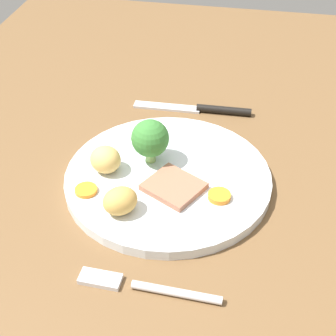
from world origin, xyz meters
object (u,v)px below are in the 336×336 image
at_px(fork, 145,287).
at_px(knife, 203,109).
at_px(roast_potato_left, 120,201).
at_px(roast_potato_right, 105,159).
at_px(dinner_plate, 168,178).
at_px(meat_slice_main, 174,187).
at_px(carrot_coin_front, 86,190).
at_px(broccoli_floret, 150,139).
at_px(carrot_coin_back, 219,196).

relative_size(fork, knife, 0.83).
distance_m(roast_potato_left, roast_potato_right, 0.08).
relative_size(roast_potato_left, knife, 0.23).
height_order(dinner_plate, roast_potato_right, roast_potato_right).
relative_size(dinner_plate, meat_slice_main, 4.09).
bearing_deg(roast_potato_right, carrot_coin_front, 164.42).
height_order(roast_potato_left, knife, roast_potato_left).
relative_size(broccoli_floret, fork, 0.40).
bearing_deg(carrot_coin_back, roast_potato_left, 111.52).
bearing_deg(broccoli_floret, roast_potato_right, 120.27).
bearing_deg(fork, dinner_plate, -85.14).
xyz_separation_m(broccoli_floret, knife, (0.15, -0.05, -0.05)).
distance_m(dinner_plate, fork, 0.17).
distance_m(dinner_plate, roast_potato_right, 0.08).
height_order(meat_slice_main, carrot_coin_back, meat_slice_main).
distance_m(meat_slice_main, fork, 0.15).
height_order(carrot_coin_back, fork, carrot_coin_back).
xyz_separation_m(roast_potato_left, knife, (0.26, -0.06, -0.03)).
height_order(roast_potato_left, carrot_coin_front, roast_potato_left).
xyz_separation_m(roast_potato_left, broccoli_floret, (0.10, -0.01, 0.02)).
distance_m(roast_potato_left, knife, 0.26).
xyz_separation_m(meat_slice_main, carrot_coin_front, (-0.03, 0.11, -0.00)).
bearing_deg(roast_potato_right, knife, -28.76).
xyz_separation_m(roast_potato_right, fork, (-0.17, -0.09, -0.03)).
bearing_deg(dinner_plate, roast_potato_left, 151.47).
xyz_separation_m(roast_potato_right, knife, (0.19, -0.10, -0.03)).
xyz_separation_m(dinner_plate, roast_potato_left, (-0.08, 0.04, 0.02)).
xyz_separation_m(dinner_plate, meat_slice_main, (-0.03, -0.01, 0.01)).
height_order(roast_potato_right, fork, roast_potato_right).
bearing_deg(knife, meat_slice_main, 86.43).
relative_size(roast_potato_left, roast_potato_right, 1.03).
bearing_deg(fork, carrot_coin_back, -111.69).
xyz_separation_m(meat_slice_main, knife, (0.21, -0.01, -0.01)).
height_order(meat_slice_main, fork, meat_slice_main).
bearing_deg(carrot_coin_front, knife, -26.37).
height_order(carrot_coin_front, broccoli_floret, broccoli_floret).
bearing_deg(carrot_coin_front, carrot_coin_back, -83.33).
relative_size(carrot_coin_front, fork, 0.18).
relative_size(roast_potato_right, knife, 0.22).
bearing_deg(roast_potato_right, fork, -151.92).
bearing_deg(carrot_coin_front, broccoli_floret, -40.56).
height_order(dinner_plate, carrot_coin_front, carrot_coin_front).
bearing_deg(knife, dinner_plate, 82.10).
bearing_deg(dinner_plate, carrot_coin_front, 119.37).
distance_m(carrot_coin_front, knife, 0.26).
distance_m(dinner_plate, carrot_coin_front, 0.11).
distance_m(meat_slice_main, roast_potato_left, 0.08).
bearing_deg(broccoli_floret, meat_slice_main, -141.61).
bearing_deg(meat_slice_main, carrot_coin_front, 103.39).
bearing_deg(carrot_coin_front, fork, -139.98).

